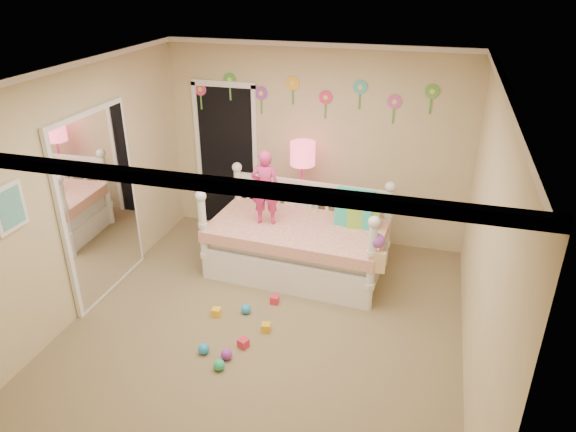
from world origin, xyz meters
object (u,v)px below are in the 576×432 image
(child, at_px, (265,188))
(table_lamp, at_px, (303,160))
(nightstand, at_px, (302,219))
(daybed, at_px, (297,230))

(child, distance_m, table_lamp, 0.81)
(child, bearing_deg, nightstand, -119.35)
(daybed, height_order, child, child)
(daybed, relative_size, nightstand, 2.90)
(daybed, xyz_separation_m, nightstand, (-0.13, 0.72, -0.21))
(daybed, bearing_deg, child, -169.99)
(nightstand, relative_size, table_lamp, 1.03)
(daybed, height_order, table_lamp, table_lamp)
(nightstand, xyz_separation_m, table_lamp, (0.00, 0.00, 0.83))
(nightstand, distance_m, table_lamp, 0.83)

